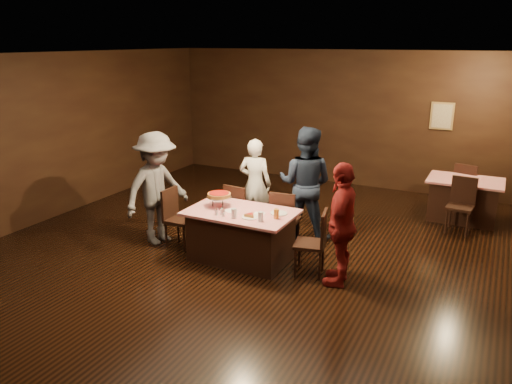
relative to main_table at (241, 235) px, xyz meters
The scene contains 22 objects.
room 1.77m from the main_table, 102.74° to the right, with size 10.00×10.04×3.02m.
main_table is the anchor object (origin of this frame).
back_table 4.41m from the main_table, 50.07° to the left, with size 1.30×0.90×0.77m, color #B40C15.
chair_far_left 0.85m from the main_table, 118.07° to the left, with size 0.42×0.42×0.95m, color black.
chair_far_right 0.85m from the main_table, 61.93° to the left, with size 0.42×0.42×0.95m, color black.
chair_end_left 1.10m from the main_table, behind, with size 0.42×0.42×0.95m, color black.
chair_end_right 1.10m from the main_table, ahead, with size 0.42×0.42×0.95m, color black.
chair_back_near 3.90m from the main_table, 43.44° to the left, with size 0.42×0.42×0.95m, color black.
chair_back_far 4.88m from the main_table, 54.59° to the left, with size 0.42×0.42×0.95m, color black.
diner_white_jacket 1.44m from the main_table, 108.08° to the left, with size 0.58×0.38×1.59m, color white.
diner_navy_hoodie 1.46m from the main_table, 66.61° to the left, with size 0.92×0.72×1.89m, color #172034.
diner_grey_knit 1.62m from the main_table, behind, with size 1.18×0.68×1.83m, color #5B5A5F.
diner_red_shirt 1.63m from the main_table, ahead, with size 1.00×0.42×1.70m, color maroon.
pizza_stand 0.70m from the main_table, behind, with size 0.38×0.38×0.22m.
plate_with_slice 0.51m from the main_table, 35.75° to the right, with size 0.25×0.25×0.06m.
plate_empty 0.69m from the main_table, 15.26° to the left, with size 0.25×0.25×0.01m, color white.
glass_front_left 0.55m from the main_table, 80.54° to the right, with size 0.08×0.08×0.14m, color silver.
glass_front_right 0.69m from the main_table, 29.05° to the right, with size 0.08×0.08×0.14m, color silver.
glass_amber 0.75m from the main_table, ahead, with size 0.08×0.08×0.14m, color #BF7F26.
condiments 0.55m from the main_table, 122.43° to the right, with size 0.17×0.10×0.09m.
napkin_center 0.49m from the main_table, ahead, with size 0.16×0.16×0.01m, color white.
napkin_left 0.42m from the main_table, 161.57° to the right, with size 0.16×0.16×0.01m, color white.
Camera 1 is at (3.39, -5.91, 3.21)m, focal length 35.00 mm.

